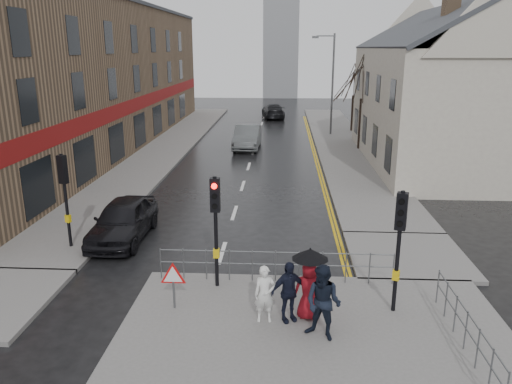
# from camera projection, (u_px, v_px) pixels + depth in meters

# --- Properties ---
(ground) EXTENTS (120.00, 120.00, 0.00)m
(ground) POSITION_uv_depth(u_px,v_px,m) (210.00, 292.00, 14.92)
(ground) COLOR black
(ground) RESTS_ON ground
(near_pavement) EXTENTS (10.00, 9.00, 0.14)m
(near_pavement) POSITION_uv_depth(u_px,v_px,m) (318.00, 365.00, 11.38)
(near_pavement) COLOR #605E5B
(near_pavement) RESTS_ON ground
(left_pavement) EXTENTS (4.00, 44.00, 0.14)m
(left_pavement) POSITION_uv_depth(u_px,v_px,m) (168.00, 145.00, 37.30)
(left_pavement) COLOR #605E5B
(left_pavement) RESTS_ON ground
(right_pavement) EXTENTS (4.00, 40.00, 0.14)m
(right_pavement) POSITION_uv_depth(u_px,v_px,m) (340.00, 141.00, 38.51)
(right_pavement) COLOR #605E5B
(right_pavement) RESTS_ON ground
(pavement_bridge_right) EXTENTS (4.00, 4.20, 0.14)m
(pavement_bridge_right) POSITION_uv_depth(u_px,v_px,m) (407.00, 255.00, 17.42)
(pavement_bridge_right) COLOR #605E5B
(pavement_bridge_right) RESTS_ON ground
(building_left_terrace) EXTENTS (8.00, 42.00, 10.00)m
(building_left_terrace) POSITION_uv_depth(u_px,v_px,m) (85.00, 78.00, 35.27)
(building_left_terrace) COLOR #7B6147
(building_left_terrace) RESTS_ON ground
(building_right_cream) EXTENTS (9.00, 16.40, 10.10)m
(building_right_cream) POSITION_uv_depth(u_px,v_px,m) (447.00, 86.00, 30.19)
(building_right_cream) COLOR beige
(building_right_cream) RESTS_ON ground
(church_tower) EXTENTS (5.00, 5.00, 18.00)m
(church_tower) POSITION_uv_depth(u_px,v_px,m) (281.00, 33.00, 71.78)
(church_tower) COLOR gray
(church_tower) RESTS_ON ground
(traffic_signal_near_left) EXTENTS (0.28, 0.27, 3.40)m
(traffic_signal_near_left) POSITION_uv_depth(u_px,v_px,m) (215.00, 213.00, 14.41)
(traffic_signal_near_left) COLOR black
(traffic_signal_near_left) RESTS_ON near_pavement
(traffic_signal_near_right) EXTENTS (0.34, 0.33, 3.40)m
(traffic_signal_near_right) POSITION_uv_depth(u_px,v_px,m) (400.00, 231.00, 12.99)
(traffic_signal_near_right) COLOR black
(traffic_signal_near_right) RESTS_ON near_pavement
(traffic_signal_far_left) EXTENTS (0.34, 0.33, 3.40)m
(traffic_signal_far_left) POSITION_uv_depth(u_px,v_px,m) (64.00, 184.00, 17.41)
(traffic_signal_far_left) COLOR black
(traffic_signal_far_left) RESTS_ON left_pavement
(guard_railing_front) EXTENTS (7.14, 0.04, 1.00)m
(guard_railing_front) POSITION_uv_depth(u_px,v_px,m) (276.00, 259.00, 15.15)
(guard_railing_front) COLOR #595B5E
(guard_railing_front) RESTS_ON near_pavement
(guard_railing_side) EXTENTS (0.04, 4.54, 1.00)m
(guard_railing_side) POSITION_uv_depth(u_px,v_px,m) (467.00, 323.00, 11.69)
(guard_railing_side) COLOR #595B5E
(guard_railing_side) RESTS_ON near_pavement
(warning_sign) EXTENTS (0.80, 0.07, 1.35)m
(warning_sign) POSITION_uv_depth(u_px,v_px,m) (173.00, 278.00, 13.51)
(warning_sign) COLOR #595B5E
(warning_sign) RESTS_ON near_pavement
(street_lamp) EXTENTS (1.83, 0.25, 8.00)m
(street_lamp) POSITION_uv_depth(u_px,v_px,m) (331.00, 78.00, 40.14)
(street_lamp) COLOR #595B5E
(street_lamp) RESTS_ON right_pavement
(tree_near) EXTENTS (2.40, 2.40, 6.58)m
(tree_near) POSITION_uv_depth(u_px,v_px,m) (363.00, 77.00, 34.17)
(tree_near) COLOR black
(tree_near) RESTS_ON right_pavement
(tree_far) EXTENTS (2.40, 2.40, 5.64)m
(tree_far) POSITION_uv_depth(u_px,v_px,m) (354.00, 80.00, 42.01)
(tree_far) COLOR black
(tree_far) RESTS_ON right_pavement
(pedestrian_a) EXTENTS (0.59, 0.41, 1.53)m
(pedestrian_a) POSITION_uv_depth(u_px,v_px,m) (265.00, 294.00, 12.91)
(pedestrian_a) COLOR silver
(pedestrian_a) RESTS_ON near_pavement
(pedestrian_b) EXTENTS (1.16, 1.07, 1.91)m
(pedestrian_b) POSITION_uv_depth(u_px,v_px,m) (323.00, 303.00, 12.08)
(pedestrian_b) COLOR black
(pedestrian_b) RESTS_ON near_pavement
(pedestrian_with_umbrella) EXTENTS (0.96, 0.96, 1.96)m
(pedestrian_with_umbrella) POSITION_uv_depth(u_px,v_px,m) (309.00, 280.00, 12.97)
(pedestrian_with_umbrella) COLOR maroon
(pedestrian_with_umbrella) RESTS_ON near_pavement
(pedestrian_d) EXTENTS (1.05, 0.78, 1.65)m
(pedestrian_d) POSITION_uv_depth(u_px,v_px,m) (288.00, 292.00, 12.91)
(pedestrian_d) COLOR black
(pedestrian_d) RESTS_ON near_pavement
(car_parked) EXTENTS (1.86, 4.54, 1.54)m
(car_parked) POSITION_uv_depth(u_px,v_px,m) (123.00, 220.00, 18.87)
(car_parked) COLOR black
(car_parked) RESTS_ON ground
(car_mid) EXTENTS (1.86, 5.05, 1.65)m
(car_mid) POSITION_uv_depth(u_px,v_px,m) (247.00, 137.00, 36.04)
(car_mid) COLOR #4C5051
(car_mid) RESTS_ON ground
(car_far) EXTENTS (2.68, 5.28, 1.47)m
(car_far) POSITION_uv_depth(u_px,v_px,m) (273.00, 111.00, 51.56)
(car_far) COLOR black
(car_far) RESTS_ON ground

